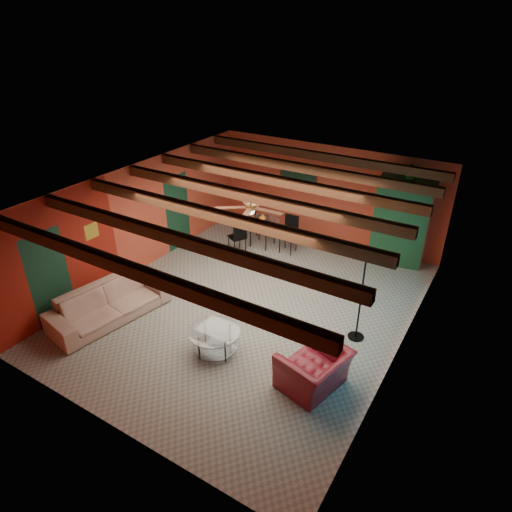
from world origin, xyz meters
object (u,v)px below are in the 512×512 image
Objects in this scene: armchair at (314,369)px; potted_plant at (411,171)px; coffee_table at (215,341)px; sofa at (109,303)px; floor_lamp at (361,296)px; armoire at (402,223)px; dining_table at (262,228)px; vase at (263,208)px.

potted_plant is at bearing -165.98° from armchair.
coffee_table is at bearing -109.87° from potted_plant.
armchair is at bearing -73.88° from sofa.
armchair is 2.32× the size of potted_plant.
armchair is 0.57× the size of floor_lamp.
potted_plant is (4.52, 5.67, 2.09)m from sofa.
sofa is at bearing -137.98° from armoire.
armchair is at bearing -99.10° from armoire.
floor_lamp is at bearing -96.03° from armoire.
vase is at bearing 0.00° from dining_table.
armchair is 1.14× the size of coffee_table.
sofa reaches higher than armchair.
armchair is (4.55, 0.44, -0.00)m from sofa.
armchair is 5.64m from potted_plant.
potted_plant is 2.35× the size of vase.
coffee_table is at bearing -70.72° from vase.
vase is at bearing -172.45° from armoire.
dining_table is at bearing -2.09° from sofa.
coffee_table is at bearing -71.22° from armchair.
coffee_table is 0.50× the size of floor_lamp.
coffee_table is at bearing -73.58° from sofa.
sofa is 2.58m from coffee_table.
armoire is at bearing 16.97° from vase.
floor_lamp is at bearing -86.61° from potted_plant.
coffee_table is at bearing -119.29° from armoire.
vase reaches higher than coffee_table.
sofa is at bearing -102.75° from dining_table.
dining_table reaches higher than armchair.
vase is (-3.48, -1.06, -1.32)m from potted_plant.
dining_table is 9.64× the size of vase.
potted_plant reaches higher than armoire.
dining_table is 0.62m from vase.
coffee_table is 5.82m from armoire.
potted_plant reaches higher than coffee_table.
coffee_table is 4.78× the size of vase.
dining_table is at bearing -126.26° from armchair.
armoire is 3.64m from vase.
dining_table reaches higher than coffee_table.
floor_lamp reaches higher than coffee_table.
armchair reaches higher than coffee_table.
sofa is 1.14× the size of armoire.
dining_table is (-1.52, 4.35, 0.27)m from coffee_table.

